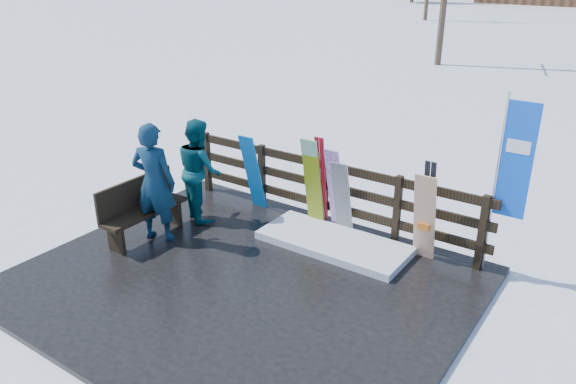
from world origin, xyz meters
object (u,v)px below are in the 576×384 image
Objects in this scene: snowboard_0 at (253,173)px; rental_flag at (511,167)px; snowboard_3 at (335,191)px; snowboard_2 at (313,189)px; snowboard_1 at (313,183)px; snowboard_5 at (424,218)px; person_front at (154,183)px; snowboard_4 at (342,199)px; bench at (141,207)px; person_back at (199,169)px.

snowboard_0 is 4.27m from rental_flag.
snowboard_2 is at bearing 180.00° from snowboard_3.
snowboard_1 is 1.15× the size of snowboard_5.
person_front is at bearing -136.47° from snowboard_2.
snowboard_5 is (1.37, 0.00, 0.04)m from snowboard_4.
snowboard_3 is 2.83m from person_front.
snowboard_4 is at bearing -0.00° from snowboard_1.
snowboard_0 is 0.75× the size of person_front.
person_front is (-1.82, -1.73, 0.17)m from snowboard_1.
snowboard_2 is 3.07m from rental_flag.
snowboard_0 is at bearing 180.00° from snowboard_3.
person_front reaches higher than snowboard_4.
person_front is (-4.74, -2.00, -0.65)m from rental_flag.
rental_flag reaches higher than snowboard_3.
bench is at bearing -143.85° from snowboard_3.
snowboard_5 is (3.99, 1.82, 0.17)m from bench.
snowboard_5 is at bearing 0.00° from snowboard_4.
snowboard_4 is (0.54, -0.00, -0.14)m from snowboard_1.
snowboard_0 is 1.66m from snowboard_3.
snowboard_2 is at bearing -155.90° from person_front.
bench is at bearing -157.30° from rental_flag.
snowboard_0 is at bearing -180.00° from snowboard_1.
snowboard_4 is 0.76× the size of person_back.
snowboard_1 is at bearing 180.00° from snowboard_3.
snowboard_2 is at bearing -0.00° from snowboard_0.
snowboard_5 is at bearing 0.00° from snowboard_3.
snowboard_0 is at bearing -127.79° from person_front.
rental_flag reaches higher than snowboard_5.
snowboard_0 is 1.25m from snowboard_2.
rental_flag is at bearing 14.95° from snowboard_5.
person_front is at bearing 18.61° from bench.
bench is 0.52m from person_front.
rental_flag reaches higher than snowboard_1.
person_back reaches higher than snowboard_2.
snowboard_3 reaches higher than snowboard_4.
snowboard_5 reaches higher than snowboard_2.
person_back reaches higher than bench.
snowboard_4 is 0.51× the size of rental_flag.
rental_flag is at bearing 22.70° from bench.
snowboard_5 is at bearing -165.05° from rental_flag.
snowboard_2 is at bearing 41.13° from bench.
person_back is at bearing -168.64° from snowboard_5.
snowboard_3 is 0.87× the size of person_back.
snowboard_0 reaches higher than snowboard_4.
rental_flag reaches higher than bench.
person_back is (-1.81, -0.75, 0.18)m from snowboard_2.
snowboard_3 reaches higher than snowboard_5.
snowboard_5 is (1.90, 0.00, 0.00)m from snowboard_2.
rental_flag reaches higher than person_back.
snowboard_1 reaches higher than snowboard_3.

